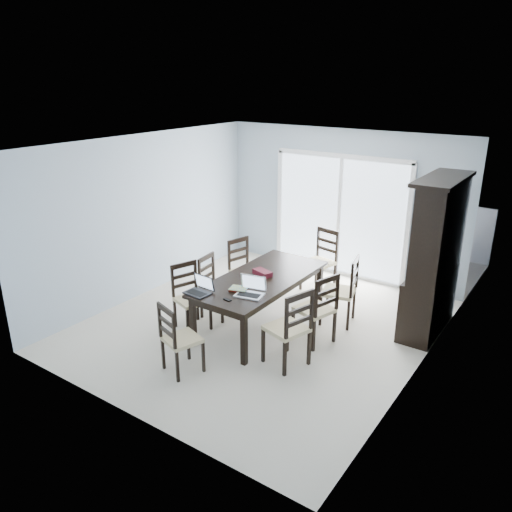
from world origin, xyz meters
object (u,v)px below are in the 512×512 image
at_px(laptop_dark, 197,290).
at_px(cell_phone, 228,300).
at_px(dining_table, 261,282).
at_px(china_hutch, 435,259).
at_px(chair_right_far, 346,284).
at_px(laptop_silver, 249,292).
at_px(chair_left_near, 188,289).
at_px(chair_end_far, 323,253).
at_px(game_box, 262,273).
at_px(hot_tub, 338,229).
at_px(chair_right_mid, 320,302).
at_px(chair_left_far, 243,262).
at_px(chair_right_near, 292,321).
at_px(chair_end_near, 175,332).
at_px(chair_left_mid, 213,279).

height_order(laptop_dark, cell_phone, laptop_dark).
distance_m(dining_table, china_hutch, 2.41).
xyz_separation_m(chair_right_far, cell_phone, (-0.90, -1.61, 0.13)).
relative_size(laptop_dark, laptop_silver, 0.87).
xyz_separation_m(chair_left_near, chair_end_far, (0.94, 2.31, 0.05)).
height_order(chair_right_far, game_box, chair_right_far).
height_order(dining_table, hot_tub, hot_tub).
relative_size(chair_left_near, game_box, 3.79).
bearing_deg(laptop_silver, hot_tub, 88.30).
height_order(chair_left_near, laptop_dark, chair_left_near).
bearing_deg(chair_right_mid, hot_tub, 39.07).
distance_m(laptop_silver, cell_phone, 0.31).
height_order(chair_left_far, chair_end_far, chair_end_far).
distance_m(dining_table, game_box, 0.14).
height_order(chair_end_far, laptop_dark, chair_end_far).
distance_m(china_hutch, hot_tub, 3.58).
relative_size(laptop_silver, hot_tub, 0.20).
relative_size(chair_right_far, hot_tub, 0.58).
height_order(dining_table, cell_phone, cell_phone).
bearing_deg(chair_right_mid, game_box, 101.99).
bearing_deg(chair_right_far, chair_left_far, 79.17).
bearing_deg(chair_left_near, game_box, 149.05).
distance_m(dining_table, cell_phone, 0.88).
relative_size(chair_right_far, cell_phone, 10.66).
distance_m(game_box, hot_tub, 3.63).
distance_m(chair_right_near, game_box, 1.25).
relative_size(chair_left_far, chair_right_near, 0.93).
distance_m(chair_left_near, cell_phone, 0.96).
xyz_separation_m(chair_left_far, cell_phone, (0.89, -1.55, 0.16)).
xyz_separation_m(dining_table, laptop_dark, (-0.37, -0.95, 0.13)).
bearing_deg(chair_right_mid, chair_end_far, 43.12).
distance_m(chair_right_mid, chair_right_far, 0.75).
bearing_deg(chair_right_near, chair_right_far, 15.50).
bearing_deg(chair_end_near, chair_left_near, 142.41).
height_order(chair_left_near, laptop_silver, chair_left_near).
bearing_deg(dining_table, china_hutch, 31.71).
xyz_separation_m(chair_right_near, chair_right_mid, (0.01, 0.70, -0.02)).
xyz_separation_m(chair_right_mid, cell_phone, (-0.87, -0.87, 0.14)).
height_order(laptop_dark, hot_tub, laptop_dark).
height_order(dining_table, china_hutch, china_hutch).
bearing_deg(game_box, hot_tub, 98.47).
distance_m(chair_right_near, laptop_dark, 1.34).
distance_m(chair_end_near, game_box, 1.71).
bearing_deg(chair_right_mid, chair_right_far, 14.88).
height_order(china_hutch, laptop_dark, china_hutch).
bearing_deg(chair_right_near, chair_left_mid, 88.28).
xyz_separation_m(chair_end_near, chair_end_far, (0.25, 3.31, 0.07)).
relative_size(chair_left_far, hot_tub, 0.55).
bearing_deg(chair_end_far, chair_left_near, 80.02).
bearing_deg(chair_end_near, chair_left_far, 124.31).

